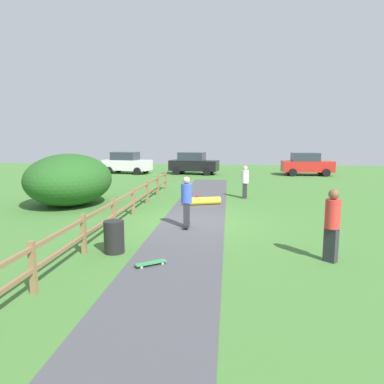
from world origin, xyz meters
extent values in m
plane|color=#427533|center=(0.00, 0.00, 0.00)|extent=(60.00, 60.00, 0.00)
cube|color=#47474C|center=(0.00, 0.00, 0.01)|extent=(2.40, 28.00, 0.02)
cube|color=olive|center=(-2.60, -6.43, 0.55)|extent=(0.12, 0.12, 1.10)
cube|color=olive|center=(-2.60, -3.86, 0.55)|extent=(0.12, 0.12, 1.10)
cube|color=olive|center=(-2.60, -1.29, 0.55)|extent=(0.12, 0.12, 1.10)
cube|color=olive|center=(-2.60, 1.29, 0.55)|extent=(0.12, 0.12, 1.10)
cube|color=olive|center=(-2.60, 3.86, 0.55)|extent=(0.12, 0.12, 1.10)
cube|color=olive|center=(-2.60, 6.43, 0.55)|extent=(0.12, 0.12, 1.10)
cube|color=olive|center=(-2.60, 9.00, 0.55)|extent=(0.12, 0.12, 1.10)
cube|color=olive|center=(-2.60, 0.00, 0.50)|extent=(0.08, 18.00, 0.09)
cube|color=olive|center=(-2.60, 0.00, 0.95)|extent=(0.08, 18.00, 0.09)
ellipsoid|color=#23561E|center=(-6.12, 3.00, 1.21)|extent=(3.85, 4.62, 2.43)
cylinder|color=black|center=(-1.80, -3.70, 0.45)|extent=(0.56, 0.56, 0.90)
cube|color=black|center=(-0.13, -0.75, 0.09)|extent=(0.22, 0.80, 0.02)
cylinder|color=silver|center=(-0.21, -0.47, 0.05)|extent=(0.03, 0.06, 0.06)
cylinder|color=silver|center=(-0.06, -0.47, 0.05)|extent=(0.03, 0.06, 0.06)
cylinder|color=silver|center=(-0.20, -1.03, 0.05)|extent=(0.03, 0.06, 0.06)
cylinder|color=silver|center=(-0.05, -1.03, 0.05)|extent=(0.03, 0.06, 0.06)
cube|color=#2D2D33|center=(-0.13, -0.75, 0.51)|extent=(0.21, 0.32, 0.80)
cylinder|color=blue|center=(-0.13, -0.75, 1.24)|extent=(0.39, 0.39, 0.67)
sphere|color=tan|center=(-0.13, -0.75, 1.70)|extent=(0.24, 0.24, 0.24)
cylinder|color=yellow|center=(0.12, 3.64, 0.20)|extent=(1.72, 0.89, 0.36)
sphere|color=red|center=(-0.19, 4.56, 0.20)|extent=(0.26, 0.26, 0.26)
cube|color=#338C4C|center=(-0.56, -4.65, 0.09)|extent=(0.77, 0.63, 0.02)
cylinder|color=silver|center=(-0.75, -4.88, 0.05)|extent=(0.07, 0.06, 0.06)
cylinder|color=silver|center=(-0.83, -4.75, 0.05)|extent=(0.07, 0.06, 0.06)
cylinder|color=silver|center=(-0.29, -4.55, 0.05)|extent=(0.07, 0.06, 0.06)
cylinder|color=silver|center=(-0.38, -4.43, 0.05)|extent=(0.07, 0.06, 0.06)
cube|color=#2D2D33|center=(2.18, 5.85, 0.40)|extent=(0.25, 0.35, 0.81)
cylinder|color=white|center=(2.18, 5.85, 1.14)|extent=(0.44, 0.44, 0.67)
sphere|color=beige|center=(2.18, 5.85, 1.60)|extent=(0.24, 0.24, 0.24)
cube|color=#2D2D33|center=(3.95, -3.84, 0.44)|extent=(0.37, 0.36, 0.88)
cylinder|color=red|center=(3.95, -3.84, 1.25)|extent=(0.54, 0.54, 0.74)
sphere|color=brown|center=(3.95, -3.84, 1.75)|extent=(0.27, 0.27, 0.27)
cube|color=silver|center=(-7.70, 18.21, 0.77)|extent=(4.43, 2.42, 0.90)
cube|color=#2D333D|center=(-7.89, 18.25, 1.57)|extent=(2.44, 1.92, 0.70)
cylinder|color=black|center=(-6.21, 18.84, 0.32)|extent=(0.67, 0.35, 0.64)
cylinder|color=black|center=(-6.52, 17.11, 0.32)|extent=(0.67, 0.35, 0.64)
cylinder|color=black|center=(-8.87, 19.32, 0.32)|extent=(0.67, 0.35, 0.64)
cylinder|color=black|center=(-9.18, 17.58, 0.32)|extent=(0.67, 0.35, 0.64)
cube|color=black|center=(-1.71, 18.21, 0.77)|extent=(4.42, 2.35, 0.90)
cube|color=#2D333D|center=(-1.91, 18.24, 1.57)|extent=(2.42, 1.89, 0.70)
cylinder|color=black|center=(-0.24, 18.87, 0.32)|extent=(0.67, 0.34, 0.64)
cylinder|color=black|center=(-0.52, 17.13, 0.32)|extent=(0.67, 0.34, 0.64)
cylinder|color=black|center=(-2.91, 19.30, 0.32)|extent=(0.67, 0.34, 0.64)
cylinder|color=black|center=(-3.19, 17.56, 0.32)|extent=(0.67, 0.34, 0.64)
cube|color=red|center=(7.96, 18.21, 0.77)|extent=(4.23, 1.77, 0.90)
cube|color=#2D333D|center=(7.76, 18.21, 1.57)|extent=(2.23, 1.60, 0.70)
cylinder|color=black|center=(9.30, 19.11, 0.32)|extent=(0.64, 0.25, 0.64)
cylinder|color=black|center=(9.33, 17.35, 0.32)|extent=(0.64, 0.25, 0.64)
cylinder|color=black|center=(6.60, 19.07, 0.32)|extent=(0.64, 0.25, 0.64)
cylinder|color=black|center=(6.63, 17.31, 0.32)|extent=(0.64, 0.25, 0.64)
camera|label=1|loc=(1.32, -12.99, 3.14)|focal=33.49mm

